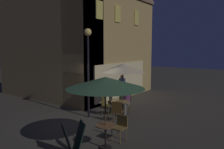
{
  "coord_description": "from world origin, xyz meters",
  "views": [
    {
      "loc": [
        -6.76,
        -6.59,
        3.18
      ],
      "look_at": [
        1.38,
        -0.67,
        2.01
      ],
      "focal_mm": 35.87,
      "sensor_mm": 36.0,
      "label": 1
    }
  ],
  "objects": [
    {
      "name": "cafe_chair_2",
      "position": [
        0.95,
        -1.27,
        0.56
      ],
      "size": [
        0.55,
        0.55,
        0.94
      ],
      "rotation": [
        0.0,
        0.0,
        0.3
      ],
      "color": "#4F3516",
      "rests_on": "ground"
    },
    {
      "name": "cafe_building",
      "position": [
        3.61,
        3.52,
        3.72
      ],
      "size": [
        7.52,
        8.19,
        7.45
      ],
      "color": "tan",
      "rests_on": "ground"
    },
    {
      "name": "cafe_chair_3",
      "position": [
        -0.52,
        -2.42,
        0.54
      ],
      "size": [
        0.45,
        0.45,
        0.88
      ],
      "rotation": [
        0.0,
        0.0,
        3.11
      ],
      "color": "brown",
      "rests_on": "ground"
    },
    {
      "name": "patron_standing_1",
      "position": [
        3.46,
        0.15,
        0.87
      ],
      "size": [
        0.37,
        0.37,
        1.74
      ],
      "rotation": [
        0.0,
        0.0,
        0.45
      ],
      "color": "#30492D",
      "rests_on": "ground"
    },
    {
      "name": "street_lamp_near_corner",
      "position": [
        0.81,
        0.26,
        2.92
      ],
      "size": [
        0.34,
        0.34,
        4.08
      ],
      "color": "black",
      "rests_on": "ground"
    },
    {
      "name": "cafe_chair_1",
      "position": [
        1.46,
        -0.19,
        0.6
      ],
      "size": [
        0.48,
        0.48,
        0.99
      ],
      "rotation": [
        0.0,
        0.0,
        -1.28
      ],
      "color": "#4D421A",
      "rests_on": "ground"
    },
    {
      "name": "ground_plane",
      "position": [
        0.0,
        0.0,
        0.0
      ],
      "size": [
        60.0,
        60.0,
        0.0
      ],
      "primitive_type": "plane",
      "color": "#3B362E"
    },
    {
      "name": "patron_seated_0",
      "position": [
        2.37,
        -0.82,
        0.71
      ],
      "size": [
        0.54,
        0.45,
        1.26
      ],
      "rotation": [
        0.0,
        0.0,
        -2.82
      ],
      "color": "slate",
      "rests_on": "ground"
    },
    {
      "name": "patio_umbrella_1",
      "position": [
        -1.34,
        -2.39,
        2.12
      ],
      "size": [
        2.46,
        2.46,
        2.31
      ],
      "color": "black",
      "rests_on": "ground"
    },
    {
      "name": "cafe_chair_0",
      "position": [
        2.5,
        -0.78,
        0.57
      ],
      "size": [
        0.49,
        0.49,
        0.96
      ],
      "rotation": [
        0.0,
        0.0,
        -2.82
      ],
      "color": "#4F4222",
      "rests_on": "ground"
    },
    {
      "name": "cafe_table_1",
      "position": [
        -1.34,
        -2.39,
        0.53
      ],
      "size": [
        0.64,
        0.64,
        0.78
      ],
      "color": "black",
      "rests_on": "ground"
    },
    {
      "name": "patio_umbrella_0",
      "position": [
        1.71,
        -1.04,
        2.29
      ],
      "size": [
        1.98,
        1.98,
        2.5
      ],
      "color": "black",
      "rests_on": "ground"
    },
    {
      "name": "menu_sandwich_board",
      "position": [
        -2.23,
        -1.85,
        0.49
      ],
      "size": [
        0.85,
        0.8,
        0.95
      ],
      "rotation": [
        0.0,
        0.0,
        -0.52
      ],
      "color": "black",
      "rests_on": "ground"
    },
    {
      "name": "cafe_table_0",
      "position": [
        1.71,
        -1.04,
        0.51
      ],
      "size": [
        0.62,
        0.62,
        0.76
      ],
      "color": "black",
      "rests_on": "ground"
    }
  ]
}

